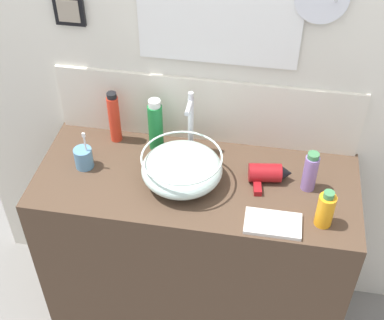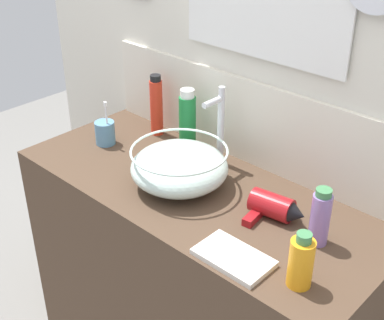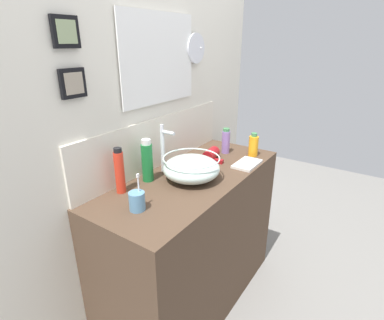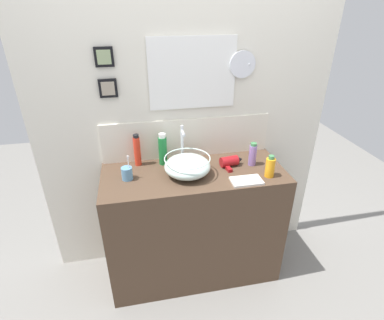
{
  "view_description": "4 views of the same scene",
  "coord_description": "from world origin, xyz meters",
  "px_view_note": "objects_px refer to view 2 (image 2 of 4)",
  "views": [
    {
      "loc": [
        0.25,
        -1.52,
        2.4
      ],
      "look_at": [
        -0.02,
        0.0,
        1.03
      ],
      "focal_mm": 50.0,
      "sensor_mm": 36.0,
      "label": 1
    },
    {
      "loc": [
        0.99,
        -1.08,
        1.87
      ],
      "look_at": [
        -0.02,
        0.0,
        1.03
      ],
      "focal_mm": 50.0,
      "sensor_mm": 36.0,
      "label": 2
    },
    {
      "loc": [
        -1.31,
        -0.88,
        1.66
      ],
      "look_at": [
        -0.02,
        0.0,
        1.03
      ],
      "focal_mm": 28.0,
      "sensor_mm": 36.0,
      "label": 3
    },
    {
      "loc": [
        -0.37,
        -1.78,
        2.0
      ],
      "look_at": [
        -0.02,
        0.0,
        1.03
      ],
      "focal_mm": 28.0,
      "sensor_mm": 36.0,
      "label": 4
    }
  ],
  "objects_px": {
    "soap_dispenser": "(320,217)",
    "spray_bottle": "(187,122)",
    "lotion_bottle": "(156,106)",
    "shampoo_bottle": "(301,262)",
    "glass_bowl_sink": "(179,167)",
    "toothbrush_cup": "(104,133)",
    "faucet": "(219,122)",
    "hand_towel": "(234,258)",
    "hair_drier": "(275,208)"
  },
  "relations": [
    {
      "from": "soap_dispenser",
      "to": "spray_bottle",
      "type": "distance_m",
      "value": 0.65
    },
    {
      "from": "lotion_bottle",
      "to": "shampoo_bottle",
      "type": "distance_m",
      "value": 0.94
    },
    {
      "from": "shampoo_bottle",
      "to": "soap_dispenser",
      "type": "bearing_deg",
      "value": 107.42
    },
    {
      "from": "glass_bowl_sink",
      "to": "toothbrush_cup",
      "type": "xyz_separation_m",
      "value": [
        -0.41,
        0.02,
        -0.02
      ]
    },
    {
      "from": "faucet",
      "to": "lotion_bottle",
      "type": "relative_size",
      "value": 1.19
    },
    {
      "from": "toothbrush_cup",
      "to": "hand_towel",
      "type": "distance_m",
      "value": 0.8
    },
    {
      "from": "toothbrush_cup",
      "to": "lotion_bottle",
      "type": "relative_size",
      "value": 0.73
    },
    {
      "from": "glass_bowl_sink",
      "to": "lotion_bottle",
      "type": "height_order",
      "value": "lotion_bottle"
    },
    {
      "from": "hand_towel",
      "to": "spray_bottle",
      "type": "bearing_deg",
      "value": 144.82
    },
    {
      "from": "glass_bowl_sink",
      "to": "faucet",
      "type": "distance_m",
      "value": 0.21
    },
    {
      "from": "soap_dispenser",
      "to": "shampoo_bottle",
      "type": "bearing_deg",
      "value": -72.58
    },
    {
      "from": "spray_bottle",
      "to": "lotion_bottle",
      "type": "bearing_deg",
      "value": 173.74
    },
    {
      "from": "faucet",
      "to": "spray_bottle",
      "type": "distance_m",
      "value": 0.15
    },
    {
      "from": "hand_towel",
      "to": "hair_drier",
      "type": "bearing_deg",
      "value": 98.17
    },
    {
      "from": "hair_drier",
      "to": "spray_bottle",
      "type": "xyz_separation_m",
      "value": [
        -0.48,
        0.13,
        0.08
      ]
    },
    {
      "from": "spray_bottle",
      "to": "hand_towel",
      "type": "bearing_deg",
      "value": -35.18
    },
    {
      "from": "hair_drier",
      "to": "shampoo_bottle",
      "type": "relative_size",
      "value": 1.12
    },
    {
      "from": "hair_drier",
      "to": "spray_bottle",
      "type": "height_order",
      "value": "spray_bottle"
    },
    {
      "from": "glass_bowl_sink",
      "to": "hair_drier",
      "type": "bearing_deg",
      "value": 10.7
    },
    {
      "from": "soap_dispenser",
      "to": "spray_bottle",
      "type": "height_order",
      "value": "spray_bottle"
    },
    {
      "from": "faucet",
      "to": "soap_dispenser",
      "type": "height_order",
      "value": "faucet"
    },
    {
      "from": "toothbrush_cup",
      "to": "lotion_bottle",
      "type": "xyz_separation_m",
      "value": [
        0.08,
        0.2,
        0.07
      ]
    },
    {
      "from": "faucet",
      "to": "hair_drier",
      "type": "xyz_separation_m",
      "value": [
        0.33,
        -0.13,
        -0.12
      ]
    },
    {
      "from": "soap_dispenser",
      "to": "spray_bottle",
      "type": "bearing_deg",
      "value": 167.35
    },
    {
      "from": "toothbrush_cup",
      "to": "hair_drier",
      "type": "bearing_deg",
      "value": 3.63
    },
    {
      "from": "hair_drier",
      "to": "toothbrush_cup",
      "type": "bearing_deg",
      "value": -176.37
    },
    {
      "from": "shampoo_bottle",
      "to": "soap_dispenser",
      "type": "height_order",
      "value": "soap_dispenser"
    },
    {
      "from": "hand_towel",
      "to": "shampoo_bottle",
      "type": "bearing_deg",
      "value": 12.81
    },
    {
      "from": "shampoo_bottle",
      "to": "faucet",
      "type": "bearing_deg",
      "value": 149.23
    },
    {
      "from": "glass_bowl_sink",
      "to": "lotion_bottle",
      "type": "distance_m",
      "value": 0.39
    },
    {
      "from": "hair_drier",
      "to": "soap_dispenser",
      "type": "height_order",
      "value": "soap_dispenser"
    },
    {
      "from": "toothbrush_cup",
      "to": "glass_bowl_sink",
      "type": "bearing_deg",
      "value": -2.26
    },
    {
      "from": "hair_drier",
      "to": "lotion_bottle",
      "type": "height_order",
      "value": "lotion_bottle"
    },
    {
      "from": "faucet",
      "to": "hair_drier",
      "type": "distance_m",
      "value": 0.38
    },
    {
      "from": "glass_bowl_sink",
      "to": "lotion_bottle",
      "type": "relative_size",
      "value": 1.32
    },
    {
      "from": "shampoo_bottle",
      "to": "hand_towel",
      "type": "bearing_deg",
      "value": -167.19
    },
    {
      "from": "lotion_bottle",
      "to": "hair_drier",
      "type": "bearing_deg",
      "value": -12.62
    },
    {
      "from": "soap_dispenser",
      "to": "spray_bottle",
      "type": "xyz_separation_m",
      "value": [
        -0.64,
        0.14,
        0.03
      ]
    },
    {
      "from": "shampoo_bottle",
      "to": "soap_dispenser",
      "type": "xyz_separation_m",
      "value": [
        -0.06,
        0.18,
        0.01
      ]
    },
    {
      "from": "toothbrush_cup",
      "to": "spray_bottle",
      "type": "height_order",
      "value": "spray_bottle"
    },
    {
      "from": "hair_drier",
      "to": "shampoo_bottle",
      "type": "height_order",
      "value": "shampoo_bottle"
    },
    {
      "from": "toothbrush_cup",
      "to": "shampoo_bottle",
      "type": "xyz_separation_m",
      "value": [
        0.95,
        -0.15,
        0.03
      ]
    },
    {
      "from": "faucet",
      "to": "shampoo_bottle",
      "type": "relative_size",
      "value": 1.81
    },
    {
      "from": "glass_bowl_sink",
      "to": "soap_dispenser",
      "type": "xyz_separation_m",
      "value": [
        0.49,
        0.05,
        0.01
      ]
    },
    {
      "from": "glass_bowl_sink",
      "to": "spray_bottle",
      "type": "height_order",
      "value": "spray_bottle"
    },
    {
      "from": "hair_drier",
      "to": "lotion_bottle",
      "type": "distance_m",
      "value": 0.68
    },
    {
      "from": "shampoo_bottle",
      "to": "spray_bottle",
      "type": "xyz_separation_m",
      "value": [
        -0.69,
        0.32,
        0.04
      ]
    },
    {
      "from": "hair_drier",
      "to": "hand_towel",
      "type": "bearing_deg",
      "value": -81.83
    },
    {
      "from": "glass_bowl_sink",
      "to": "toothbrush_cup",
      "type": "bearing_deg",
      "value": 177.74
    },
    {
      "from": "faucet",
      "to": "soap_dispenser",
      "type": "bearing_deg",
      "value": -16.59
    }
  ]
}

